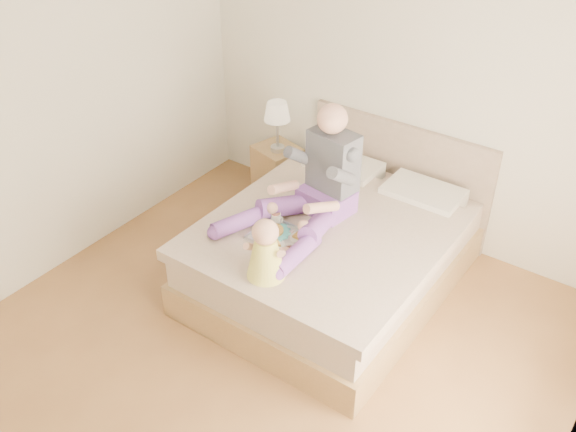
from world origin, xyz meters
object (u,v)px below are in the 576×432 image
Objects in this scene: baby at (266,253)px; bed at (338,247)px; nightstand at (277,170)px; adult at (315,187)px; tray at (282,235)px.

bed is at bearing 72.14° from baby.
adult reaches higher than nightstand.
baby is at bearing -68.23° from tray.
bed is 0.99m from baby.
tray is at bearing 96.86° from baby.
bed is 4.42× the size of nightstand.
bed is at bearing 67.29° from tray.
bed is 0.59m from adult.
baby is at bearing -72.17° from adult.
adult is 2.58× the size of baby.
bed is 1.43m from nightstand.
bed is 1.89× the size of adult.
nightstand is 0.43× the size of adult.
tray is at bearing -87.10° from adult.
baby is at bearing -92.85° from bed.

